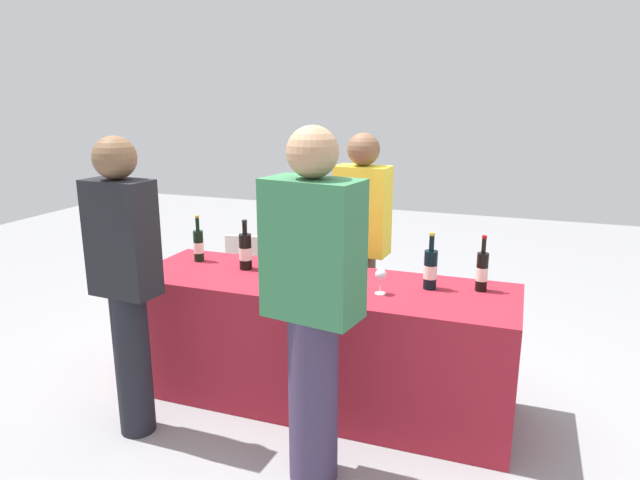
{
  "coord_description": "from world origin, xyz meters",
  "views": [
    {
      "loc": [
        1.08,
        -2.97,
        1.83
      ],
      "look_at": [
        0.0,
        0.0,
        1.02
      ],
      "focal_mm": 31.86,
      "sensor_mm": 36.0,
      "label": 1
    }
  ],
  "objects_px": {
    "wine_glass_2": "(381,276)",
    "menu_board": "(262,281)",
    "guest_1": "(313,300)",
    "wine_bottle_0": "(199,245)",
    "wine_bottle_4": "(482,271)",
    "wine_glass_1": "(350,276)",
    "server_pouring": "(362,241)",
    "wine_bottle_2": "(266,253)",
    "guest_0": "(125,276)",
    "wine_bottle_1": "(245,251)",
    "wine_glass_0": "(294,268)",
    "wine_bottle_3": "(430,269)"
  },
  "relations": [
    {
      "from": "wine_glass_1",
      "to": "wine_glass_2",
      "type": "xyz_separation_m",
      "value": [
        0.16,
        0.03,
        0.01
      ]
    },
    {
      "from": "wine_glass_1",
      "to": "server_pouring",
      "type": "xyz_separation_m",
      "value": [
        -0.14,
        0.71,
        0.02
      ]
    },
    {
      "from": "wine_bottle_0",
      "to": "wine_bottle_4",
      "type": "xyz_separation_m",
      "value": [
        1.79,
        0.03,
        0.01
      ]
    },
    {
      "from": "wine_glass_2",
      "to": "server_pouring",
      "type": "distance_m",
      "value": 0.74
    },
    {
      "from": "wine_bottle_4",
      "to": "wine_glass_1",
      "type": "distance_m",
      "value": 0.73
    },
    {
      "from": "menu_board",
      "to": "wine_glass_1",
      "type": "bearing_deg",
      "value": -53.27
    },
    {
      "from": "wine_bottle_3",
      "to": "guest_1",
      "type": "xyz_separation_m",
      "value": [
        -0.41,
        -0.79,
        0.04
      ]
    },
    {
      "from": "wine_glass_0",
      "to": "wine_glass_2",
      "type": "height_order",
      "value": "same"
    },
    {
      "from": "wine_bottle_0",
      "to": "wine_glass_2",
      "type": "relative_size",
      "value": 2.14
    },
    {
      "from": "wine_glass_0",
      "to": "menu_board",
      "type": "relative_size",
      "value": 0.2
    },
    {
      "from": "wine_bottle_0",
      "to": "wine_glass_0",
      "type": "xyz_separation_m",
      "value": [
        0.77,
        -0.23,
        -0.01
      ]
    },
    {
      "from": "wine_bottle_3",
      "to": "wine_bottle_4",
      "type": "xyz_separation_m",
      "value": [
        0.27,
        0.06,
        -0.0
      ]
    },
    {
      "from": "wine_glass_1",
      "to": "guest_0",
      "type": "distance_m",
      "value": 1.2
    },
    {
      "from": "wine_bottle_0",
      "to": "wine_bottle_4",
      "type": "relative_size",
      "value": 0.97
    },
    {
      "from": "wine_bottle_0",
      "to": "wine_bottle_1",
      "type": "distance_m",
      "value": 0.37
    },
    {
      "from": "wine_bottle_3",
      "to": "server_pouring",
      "type": "relative_size",
      "value": 0.2
    },
    {
      "from": "wine_bottle_1",
      "to": "server_pouring",
      "type": "relative_size",
      "value": 0.2
    },
    {
      "from": "wine_glass_1",
      "to": "guest_0",
      "type": "xyz_separation_m",
      "value": [
        -1.07,
        -0.54,
        0.05
      ]
    },
    {
      "from": "wine_bottle_4",
      "to": "guest_1",
      "type": "relative_size",
      "value": 0.19
    },
    {
      "from": "wine_bottle_1",
      "to": "guest_0",
      "type": "xyz_separation_m",
      "value": [
        -0.32,
        -0.73,
        0.02
      ]
    },
    {
      "from": "wine_bottle_1",
      "to": "wine_glass_2",
      "type": "bearing_deg",
      "value": -10.04
    },
    {
      "from": "wine_glass_0",
      "to": "guest_1",
      "type": "distance_m",
      "value": 0.69
    },
    {
      "from": "wine_glass_1",
      "to": "guest_1",
      "type": "bearing_deg",
      "value": -90.41
    },
    {
      "from": "wine_bottle_4",
      "to": "server_pouring",
      "type": "xyz_separation_m",
      "value": [
        -0.81,
        0.43,
        -0.0
      ]
    },
    {
      "from": "wine_glass_2",
      "to": "menu_board",
      "type": "xyz_separation_m",
      "value": [
        -1.24,
        1.06,
        -0.5
      ]
    },
    {
      "from": "wine_glass_2",
      "to": "menu_board",
      "type": "distance_m",
      "value": 1.7
    },
    {
      "from": "wine_bottle_2",
      "to": "wine_glass_2",
      "type": "xyz_separation_m",
      "value": [
        0.78,
        -0.21,
        -0.0
      ]
    },
    {
      "from": "wine_bottle_3",
      "to": "server_pouring",
      "type": "bearing_deg",
      "value": 137.49
    },
    {
      "from": "wine_bottle_0",
      "to": "guest_1",
      "type": "xyz_separation_m",
      "value": [
        1.11,
        -0.82,
        0.05
      ]
    },
    {
      "from": "wine_bottle_4",
      "to": "wine_bottle_2",
      "type": "bearing_deg",
      "value": -178.35
    },
    {
      "from": "wine_bottle_2",
      "to": "wine_bottle_4",
      "type": "bearing_deg",
      "value": 1.65
    },
    {
      "from": "wine_bottle_1",
      "to": "wine_glass_0",
      "type": "xyz_separation_m",
      "value": [
        0.4,
        -0.18,
        -0.01
      ]
    },
    {
      "from": "wine_bottle_0",
      "to": "menu_board",
      "type": "relative_size",
      "value": 0.42
    },
    {
      "from": "wine_bottle_0",
      "to": "guest_0",
      "type": "height_order",
      "value": "guest_0"
    },
    {
      "from": "guest_1",
      "to": "wine_bottle_2",
      "type": "bearing_deg",
      "value": 136.92
    },
    {
      "from": "wine_bottle_3",
      "to": "wine_glass_0",
      "type": "distance_m",
      "value": 0.77
    },
    {
      "from": "server_pouring",
      "to": "menu_board",
      "type": "bearing_deg",
      "value": -17.67
    },
    {
      "from": "wine_bottle_1",
      "to": "wine_bottle_3",
      "type": "height_order",
      "value": "wine_bottle_3"
    },
    {
      "from": "wine_bottle_1",
      "to": "wine_glass_1",
      "type": "relative_size",
      "value": 2.38
    },
    {
      "from": "server_pouring",
      "to": "guest_1",
      "type": "xyz_separation_m",
      "value": [
        0.13,
        -1.28,
        0.04
      ]
    },
    {
      "from": "server_pouring",
      "to": "menu_board",
      "type": "relative_size",
      "value": 2.17
    },
    {
      "from": "wine_glass_0",
      "to": "server_pouring",
      "type": "relative_size",
      "value": 0.09
    },
    {
      "from": "wine_bottle_4",
      "to": "wine_glass_2",
      "type": "distance_m",
      "value": 0.57
    },
    {
      "from": "guest_1",
      "to": "wine_bottle_0",
      "type": "bearing_deg",
      "value": 153.24
    },
    {
      "from": "wine_bottle_4",
      "to": "wine_glass_0",
      "type": "distance_m",
      "value": 1.06
    },
    {
      "from": "guest_1",
      "to": "wine_glass_1",
      "type": "bearing_deg",
      "value": 99.33
    },
    {
      "from": "guest_1",
      "to": "guest_0",
      "type": "bearing_deg",
      "value": -172.04
    },
    {
      "from": "wine_glass_2",
      "to": "wine_bottle_0",
      "type": "bearing_deg",
      "value": 170.47
    },
    {
      "from": "wine_bottle_0",
      "to": "wine_bottle_2",
      "type": "bearing_deg",
      "value": -0.94
    },
    {
      "from": "wine_glass_0",
      "to": "wine_glass_1",
      "type": "xyz_separation_m",
      "value": [
        0.35,
        -0.02,
        -0.01
      ]
    }
  ]
}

